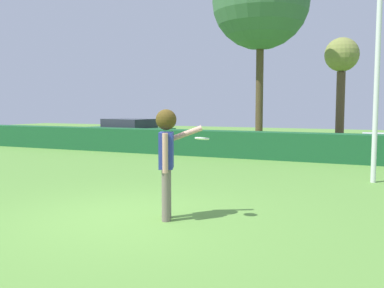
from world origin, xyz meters
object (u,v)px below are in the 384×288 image
object	(u,v)px
willow_tree	(261,1)
oak_tree	(342,61)
person	(167,150)
frisbee	(202,139)
lamppost	(378,42)
parked_car_green	(129,131)

from	to	relation	value
willow_tree	oak_tree	bearing A→B (deg)	47.79
person	willow_tree	size ratio (longest dim) A/B	0.21
frisbee	lamppost	distance (m)	5.80
person	willow_tree	bearing A→B (deg)	99.01
parked_car_green	oak_tree	world-z (taller)	oak_tree
parked_car_green	oak_tree	bearing A→B (deg)	32.05
person	lamppost	size ratio (longest dim) A/B	0.30
willow_tree	lamppost	bearing A→B (deg)	-57.50
person	oak_tree	size ratio (longest dim) A/B	0.34
person	frisbee	world-z (taller)	person
frisbee	willow_tree	size ratio (longest dim) A/B	0.03
person	parked_car_green	size ratio (longest dim) A/B	0.40
willow_tree	parked_car_green	bearing A→B (deg)	-160.26
frisbee	lamppost	bearing A→B (deg)	63.76
lamppost	oak_tree	world-z (taller)	lamppost
person	lamppost	xyz separation A→B (m)	(2.95, 5.04, 2.19)
frisbee	person	bearing A→B (deg)	-163.78
parked_car_green	oak_tree	xyz separation A→B (m)	(8.80, 5.51, 3.37)
person	frisbee	xyz separation A→B (m)	(0.55, 0.16, 0.19)
frisbee	parked_car_green	size ratio (longest dim) A/B	0.05
lamppost	parked_car_green	bearing A→B (deg)	151.29
person	parked_car_green	xyz separation A→B (m)	(-7.68, 10.87, -0.45)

